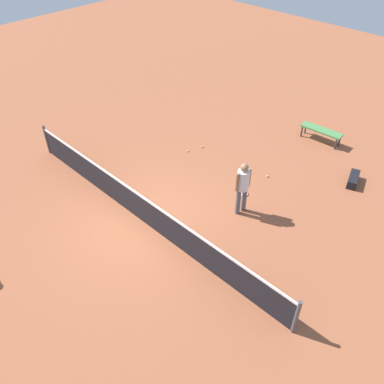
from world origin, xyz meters
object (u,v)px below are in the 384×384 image
object	(u,v)px
player_near_side	(243,184)
tennis_ball_midcourt	(202,147)
tennis_ball_by_net	(268,176)
tennis_racket_near_player	(244,193)
tennis_ball_near_player	(188,151)
equipment_bag	(353,179)
courtside_bench	(321,131)

from	to	relation	value
player_near_side	tennis_ball_midcourt	size ratio (longest dim) A/B	25.76
tennis_ball_by_net	tennis_ball_midcourt	bearing A→B (deg)	4.44
tennis_racket_near_player	tennis_ball_midcourt	world-z (taller)	tennis_ball_midcourt
player_near_side	tennis_ball_near_player	distance (m)	3.62
equipment_bag	tennis_ball_near_player	bearing A→B (deg)	25.73
tennis_racket_near_player	tennis_ball_midcourt	size ratio (longest dim) A/B	9.19
tennis_racket_near_player	tennis_ball_midcourt	xyz separation A→B (m)	(2.69, -1.00, 0.02)
courtside_bench	tennis_ball_near_player	bearing A→B (deg)	52.50
player_near_side	courtside_bench	world-z (taller)	player_near_side
equipment_bag	courtside_bench	bearing A→B (deg)	-35.47
tennis_racket_near_player	tennis_ball_midcourt	bearing A→B (deg)	-20.37
courtside_bench	equipment_bag	bearing A→B (deg)	144.53
courtside_bench	equipment_bag	xyz separation A→B (m)	(-2.04, 1.45, -0.28)
tennis_ball_near_player	tennis_ball_by_net	world-z (taller)	same
tennis_racket_near_player	tennis_ball_near_player	xyz separation A→B (m)	(2.86, -0.45, 0.02)
tennis_racket_near_player	courtside_bench	size ratio (longest dim) A/B	0.40
player_near_side	tennis_ball_near_player	bearing A→B (deg)	-19.53
tennis_ball_near_player	equipment_bag	size ratio (longest dim) A/B	0.08
player_near_side	courtside_bench	size ratio (longest dim) A/B	1.12
courtside_bench	tennis_ball_by_net	bearing A→B (deg)	88.58
tennis_ball_by_net	courtside_bench	size ratio (longest dim) A/B	0.04
player_near_side	tennis_racket_near_player	bearing A→B (deg)	-59.07
player_near_side	courtside_bench	distance (m)	5.08
tennis_racket_near_player	equipment_bag	size ratio (longest dim) A/B	0.72
tennis_ball_by_net	equipment_bag	size ratio (longest dim) A/B	0.08
tennis_ball_near_player	courtside_bench	world-z (taller)	courtside_bench
tennis_ball_near_player	courtside_bench	xyz separation A→B (m)	(-2.96, -3.86, 0.38)
tennis_ball_midcourt	equipment_bag	bearing A→B (deg)	-158.88
equipment_bag	player_near_side	bearing A→B (deg)	64.38
player_near_side	tennis_ball_near_player	size ratio (longest dim) A/B	25.76
player_near_side	tennis_racket_near_player	xyz separation A→B (m)	(0.43, -0.71, -1.00)
tennis_ball_midcourt	equipment_bag	world-z (taller)	equipment_bag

